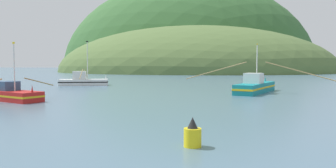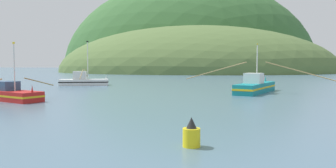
{
  "view_description": "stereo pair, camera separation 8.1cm",
  "coord_description": "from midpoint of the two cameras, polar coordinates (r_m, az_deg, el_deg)",
  "views": [
    {
      "loc": [
        2.0,
        -6.73,
        3.67
      ],
      "look_at": [
        -2.81,
        30.05,
        1.4
      ],
      "focal_mm": 35.43,
      "sensor_mm": 36.0,
      "label": 1
    },
    {
      "loc": [
        2.08,
        -6.72,
        3.67
      ],
      "look_at": [
        -2.81,
        30.05,
        1.4
      ],
      "focal_mm": 35.43,
      "sensor_mm": 36.0,
      "label": 2
    }
  ],
  "objects": [
    {
      "name": "fishing_boat_teal",
      "position": [
        43.44,
        14.71,
        -0.4
      ],
      "size": [
        18.21,
        10.92,
        6.26
      ],
      "rotation": [
        0.0,
        0.0,
        1.17
      ],
      "color": "#147F84",
      "rests_on": "ground"
    },
    {
      "name": "channel_buoy",
      "position": [
        14.85,
        4.09,
        -8.72
      ],
      "size": [
        0.79,
        0.79,
        1.33
      ],
      "color": "yellow",
      "rests_on": "ground"
    },
    {
      "name": "fishing_boat_red",
      "position": [
        36.28,
        -25.14,
        -1.62
      ],
      "size": [
        6.94,
        8.48,
        5.81
      ],
      "rotation": [
        0.0,
        0.0,
        5.83
      ],
      "color": "red",
      "rests_on": "ground"
    },
    {
      "name": "fishing_boat_white",
      "position": [
        58.0,
        -14.45,
        0.52
      ],
      "size": [
        8.42,
        10.54,
        7.52
      ],
      "rotation": [
        0.0,
        0.0,
        0.27
      ],
      "color": "white",
      "rests_on": "ground"
    },
    {
      "name": "hill_far_right",
      "position": [
        207.91,
        3.19,
        2.49
      ],
      "size": [
        152.46,
        121.97,
        108.42
      ],
      "primitive_type": "ellipsoid",
      "color": "#386633",
      "rests_on": "ground"
    },
    {
      "name": "hill_far_center",
      "position": [
        155.91,
        4.59,
        2.15
      ],
      "size": [
        126.77,
        101.42,
        41.73
      ],
      "primitive_type": "ellipsoid",
      "color": "#516B38",
      "rests_on": "ground"
    }
  ]
}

